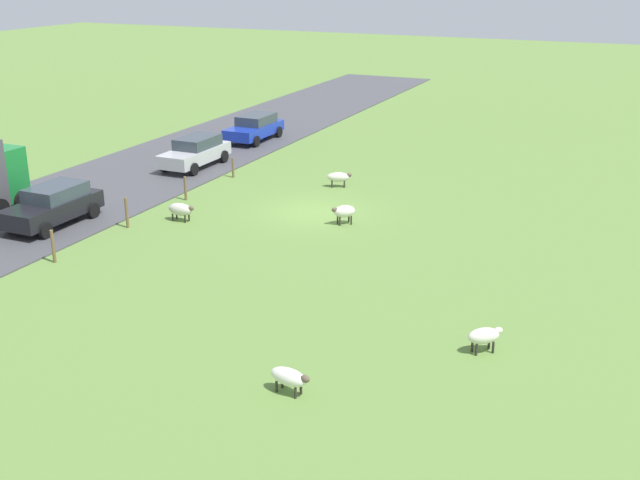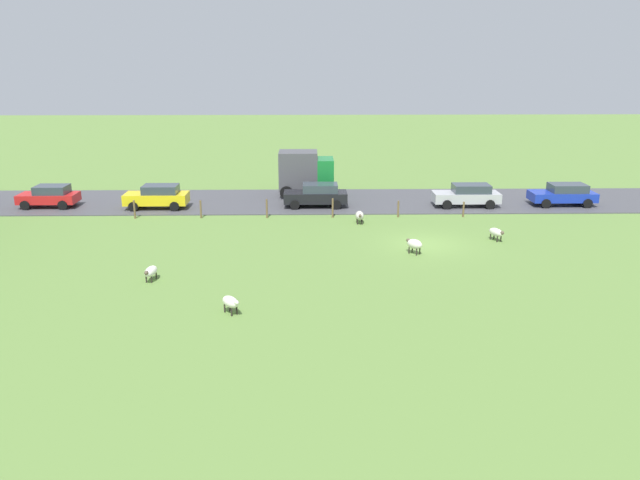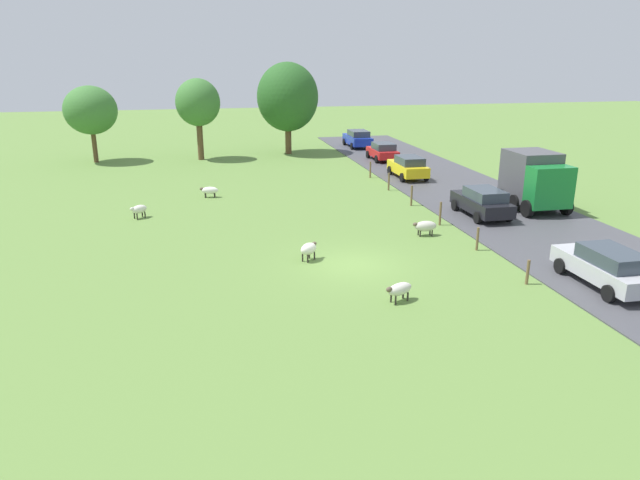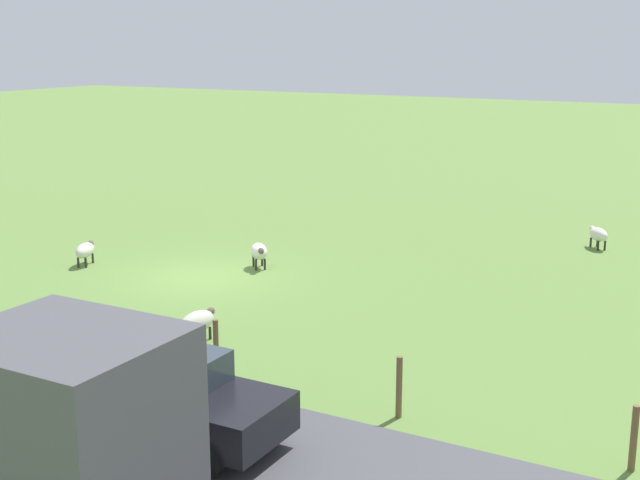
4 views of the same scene
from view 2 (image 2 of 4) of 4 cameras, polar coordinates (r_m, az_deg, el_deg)
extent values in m
plane|color=olive|center=(35.53, 9.62, -0.36)|extent=(160.00, 160.00, 0.00)
cube|color=#47474C|center=(45.79, 7.22, 3.57)|extent=(8.00, 80.00, 0.06)
ellipsoid|color=white|center=(30.30, -15.17, -2.77)|extent=(1.12, 0.61, 0.45)
ellipsoid|color=brown|center=(29.83, -15.55, -2.90)|extent=(0.28, 0.22, 0.20)
cylinder|color=#2D2823|center=(30.10, -15.12, -3.53)|extent=(0.07, 0.07, 0.29)
cylinder|color=#2D2823|center=(30.20, -15.55, -3.50)|extent=(0.07, 0.07, 0.29)
cylinder|color=#2D2823|center=(30.61, -14.70, -3.16)|extent=(0.07, 0.07, 0.29)
cylinder|color=#2D2823|center=(30.70, -15.13, -3.14)|extent=(0.07, 0.07, 0.29)
ellipsoid|color=silver|center=(25.85, -8.18, -5.60)|extent=(1.01, 0.95, 0.46)
ellipsoid|color=silver|center=(25.46, -7.64, -5.68)|extent=(0.31, 0.30, 0.20)
cylinder|color=#2D2823|center=(25.84, -7.60, -6.40)|extent=(0.07, 0.07, 0.34)
cylinder|color=#2D2823|center=(25.71, -8.07, -6.53)|extent=(0.07, 0.07, 0.34)
cylinder|color=#2D2823|center=(26.24, -8.22, -6.06)|extent=(0.07, 0.07, 0.34)
cylinder|color=#2D2823|center=(26.12, -8.69, -6.19)|extent=(0.07, 0.07, 0.34)
ellipsoid|color=silver|center=(33.51, 8.63, -0.37)|extent=(1.01, 0.99, 0.51)
ellipsoid|color=brown|center=(33.73, 8.06, -0.03)|extent=(0.31, 0.31, 0.20)
cylinder|color=#2D2823|center=(33.66, 8.12, -0.93)|extent=(0.07, 0.07, 0.36)
cylinder|color=#2D2823|center=(33.87, 8.42, -0.83)|extent=(0.07, 0.07, 0.36)
cylinder|color=#2D2823|center=(33.37, 8.79, -1.11)|extent=(0.07, 0.07, 0.36)
cylinder|color=#2D2823|center=(33.58, 9.08, -1.01)|extent=(0.07, 0.07, 0.36)
ellipsoid|color=silver|center=(36.94, 15.76, 0.68)|extent=(1.17, 0.84, 0.46)
ellipsoid|color=brown|center=(36.54, 16.28, 0.64)|extent=(0.31, 0.27, 0.20)
cylinder|color=#2D2823|center=(36.89, 16.16, 0.10)|extent=(0.07, 0.07, 0.32)
cylinder|color=#2D2823|center=(36.74, 15.86, 0.05)|extent=(0.07, 0.07, 0.32)
cylinder|color=#2D2823|center=(37.33, 15.58, 0.33)|extent=(0.07, 0.07, 0.32)
cylinder|color=#2D2823|center=(37.17, 15.28, 0.29)|extent=(0.07, 0.07, 0.32)
ellipsoid|color=beige|center=(39.36, 3.63, 2.25)|extent=(1.14, 0.54, 0.52)
ellipsoid|color=brown|center=(38.81, 3.68, 2.22)|extent=(0.26, 0.19, 0.20)
cylinder|color=#2D2823|center=(39.16, 3.86, 1.64)|extent=(0.07, 0.07, 0.30)
cylinder|color=#2D2823|center=(39.14, 3.44, 1.64)|extent=(0.07, 0.07, 0.30)
cylinder|color=#2D2823|center=(39.76, 3.80, 1.87)|extent=(0.07, 0.07, 0.30)
cylinder|color=#2D2823|center=(39.74, 3.39, 1.87)|extent=(0.07, 0.07, 0.30)
cylinder|color=brown|center=(41.91, 12.95, 2.74)|extent=(0.12, 0.12, 1.01)
cylinder|color=brown|center=(41.07, 7.14, 2.83)|extent=(0.12, 0.12, 1.10)
cylinder|color=brown|center=(40.67, 1.16, 2.94)|extent=(0.12, 0.12, 1.27)
cylinder|color=brown|center=(40.73, -4.87, 2.88)|extent=(0.12, 0.12, 1.23)
cylinder|color=brown|center=(41.25, -10.82, 2.77)|extent=(0.12, 0.12, 1.17)
cylinder|color=brown|center=(42.18, -16.56, 2.69)|extent=(0.12, 0.12, 1.20)
cube|color=#197F33|center=(46.78, 0.48, 6.05)|extent=(2.43, 1.20, 2.30)
cube|color=#4C4C51|center=(46.73, -2.00, 6.36)|extent=(2.43, 2.83, 2.83)
cylinder|color=black|center=(48.19, 0.44, 4.97)|extent=(0.30, 0.96, 0.96)
cylinder|color=black|center=(45.82, 0.52, 4.36)|extent=(0.30, 0.96, 0.96)
cylinder|color=black|center=(48.18, -1.12, 4.96)|extent=(0.30, 0.96, 0.96)
cylinder|color=black|center=(45.80, -1.12, 4.36)|extent=(0.30, 0.96, 0.96)
cylinder|color=black|center=(48.20, -2.97, 4.95)|extent=(0.30, 0.96, 0.96)
cylinder|color=black|center=(45.83, -3.07, 4.34)|extent=(0.30, 0.96, 0.96)
cube|color=black|center=(43.45, -0.42, 3.96)|extent=(1.81, 4.36, 0.71)
cube|color=#333D47|center=(43.33, 0.01, 4.78)|extent=(1.59, 2.40, 0.56)
cylinder|color=black|center=(42.66, -2.31, 3.22)|extent=(0.22, 0.64, 0.64)
cylinder|color=black|center=(44.42, -2.27, 3.75)|extent=(0.22, 0.64, 0.64)
cylinder|color=black|center=(42.69, 1.50, 3.24)|extent=(0.22, 0.64, 0.64)
cylinder|color=black|center=(44.45, 1.40, 3.77)|extent=(0.22, 0.64, 0.64)
cube|color=red|center=(47.22, -23.52, 3.54)|extent=(1.79, 3.91, 0.62)
cube|color=#333D47|center=(47.00, -23.27, 4.25)|extent=(1.57, 2.15, 0.56)
cylinder|color=black|center=(46.99, -25.30, 2.88)|extent=(0.22, 0.64, 0.64)
cylinder|color=black|center=(48.58, -24.47, 3.38)|extent=(0.22, 0.64, 0.64)
cylinder|color=black|center=(46.01, -22.42, 2.95)|extent=(0.22, 0.64, 0.64)
cylinder|color=black|center=(47.63, -21.67, 3.46)|extent=(0.22, 0.64, 0.64)
cube|color=yellow|center=(44.40, -14.68, 3.69)|extent=(1.78, 4.26, 0.72)
cube|color=#333D47|center=(44.19, -14.34, 4.51)|extent=(1.57, 2.34, 0.56)
cylinder|color=black|center=(43.99, -16.67, 2.94)|extent=(0.22, 0.64, 0.64)
cylinder|color=black|center=(45.66, -16.09, 3.46)|extent=(0.22, 0.64, 0.64)
cylinder|color=black|center=(43.32, -13.13, 3.00)|extent=(0.22, 0.64, 0.64)
cylinder|color=black|center=(45.02, -12.68, 3.53)|extent=(0.22, 0.64, 0.64)
cube|color=#B7B7BC|center=(44.67, 13.15, 3.84)|extent=(1.75, 4.55, 0.66)
cube|color=#333D47|center=(44.63, 13.63, 4.60)|extent=(1.54, 2.50, 0.56)
cylinder|color=black|center=(43.58, 11.50, 3.18)|extent=(0.22, 0.64, 0.64)
cylinder|color=black|center=(45.24, 11.04, 3.69)|extent=(0.22, 0.64, 0.64)
cylinder|color=black|center=(44.31, 15.25, 3.15)|extent=(0.22, 0.64, 0.64)
cylinder|color=black|center=(45.95, 14.66, 3.65)|extent=(0.22, 0.64, 0.64)
cube|color=#1933B2|center=(47.03, 21.21, 3.75)|extent=(1.83, 4.44, 0.62)
cube|color=#333D47|center=(47.04, 21.66, 4.44)|extent=(1.61, 2.44, 0.56)
cylinder|color=black|center=(45.73, 19.91, 3.14)|extent=(0.22, 0.64, 0.64)
cylinder|color=black|center=(47.40, 19.15, 3.66)|extent=(0.22, 0.64, 0.64)
cylinder|color=black|center=(46.84, 23.21, 3.09)|extent=(0.22, 0.64, 0.64)
cylinder|color=black|center=(48.47, 22.36, 3.59)|extent=(0.22, 0.64, 0.64)
camera|label=1|loc=(30.43, -51.66, 10.92)|focal=44.32mm
camera|label=3|loc=(39.86, 46.77, 9.18)|focal=32.49mm
camera|label=4|loc=(54.36, -10.67, 12.98)|focal=48.10mm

